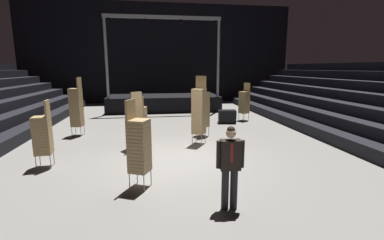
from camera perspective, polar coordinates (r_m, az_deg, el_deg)
ground_plane at (r=8.74m, az=-2.41°, el=-8.54°), size 22.00×30.00×0.10m
arena_end_wall at (r=23.24m, az=-6.69°, el=13.64°), size 22.00×0.30×8.00m
stage_riser at (r=18.76m, az=-5.94°, el=3.91°), size 7.42×3.18×5.95m
man_with_tie at (r=5.53m, az=8.02°, el=-8.97°), size 0.57×0.25×1.74m
chair_stack_front_left at (r=11.45m, az=2.25°, el=1.26°), size 0.59×0.59×1.88m
chair_stack_front_right at (r=6.57m, az=-11.09°, el=-5.11°), size 0.59×0.59×2.14m
chair_stack_mid_left at (r=8.87m, az=-28.83°, el=-2.66°), size 0.47×0.47×1.96m
chair_stack_mid_right at (r=11.58m, az=-10.70°, el=0.77°), size 0.54×0.54×1.71m
chair_stack_mid_centre at (r=12.46m, az=-23.08°, el=2.55°), size 0.50×0.50×2.48m
chair_stack_rear_left at (r=9.77m, az=-11.97°, el=-0.14°), size 0.61×0.61×2.05m
chair_stack_rear_right at (r=10.17m, az=1.47°, el=1.97°), size 0.61×0.61×2.56m
chair_stack_rear_centre at (r=15.17m, az=10.90°, el=3.76°), size 0.61×0.61×2.05m
equipment_road_case at (r=14.40m, az=7.37°, el=0.72°), size 0.99×0.75×0.67m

